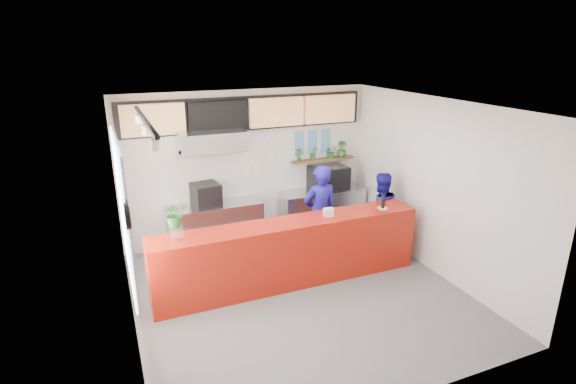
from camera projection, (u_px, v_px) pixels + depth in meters
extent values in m
plane|color=slate|center=(299.00, 294.00, 7.20)|extent=(5.00, 5.00, 0.00)
plane|color=silver|center=(301.00, 106.00, 6.25)|extent=(5.00, 5.00, 0.00)
plane|color=white|center=(248.00, 166.00, 8.91)|extent=(5.00, 0.00, 5.00)
plane|color=white|center=(124.00, 233.00, 5.81)|extent=(0.00, 5.00, 5.00)
plane|color=white|center=(434.00, 187.00, 7.64)|extent=(0.00, 5.00, 5.00)
cube|color=#A4190B|center=(289.00, 253.00, 7.38)|extent=(4.50, 0.60, 1.10)
cube|color=beige|center=(247.00, 110.00, 8.55)|extent=(5.00, 0.02, 0.80)
cube|color=#B2B5BA|center=(215.00, 226.00, 8.69)|extent=(1.80, 0.60, 0.90)
cube|color=black|center=(206.00, 195.00, 8.42)|extent=(0.54, 0.54, 0.43)
cube|color=#B2B5BA|center=(211.00, 141.00, 8.10)|extent=(1.20, 0.70, 0.35)
cube|color=#B2B5BA|center=(212.00, 151.00, 8.17)|extent=(1.20, 0.69, 0.31)
cube|color=#B2B5BA|center=(321.00, 210.00, 9.53)|extent=(1.80, 0.60, 0.90)
cube|color=black|center=(328.00, 178.00, 9.36)|extent=(0.78, 0.57, 0.49)
cube|color=#AAABB1|center=(329.00, 167.00, 9.29)|extent=(0.63, 0.44, 0.06)
cube|color=brown|center=(323.00, 159.00, 9.41)|extent=(1.40, 0.18, 0.04)
cube|color=tan|center=(153.00, 120.00, 7.83)|extent=(1.10, 0.10, 0.55)
cube|color=black|center=(218.00, 116.00, 8.25)|extent=(1.10, 0.10, 0.55)
cube|color=tan|center=(277.00, 112.00, 8.68)|extent=(1.10, 0.10, 0.55)
cube|color=tan|center=(330.00, 109.00, 9.10)|extent=(1.10, 0.10, 0.55)
cube|color=black|center=(247.00, 113.00, 8.54)|extent=(4.80, 0.04, 0.65)
cube|color=silver|center=(123.00, 210.00, 6.02)|extent=(0.04, 2.20, 1.90)
cube|color=#B2B5BA|center=(125.00, 210.00, 6.02)|extent=(0.03, 2.30, 2.00)
cylinder|color=black|center=(127.00, 216.00, 4.86)|extent=(0.05, 0.30, 0.30)
cylinder|color=white|center=(130.00, 216.00, 4.87)|extent=(0.02, 0.26, 0.26)
cube|color=black|center=(145.00, 120.00, 5.50)|extent=(0.05, 2.40, 0.04)
cylinder|color=silver|center=(256.00, 153.00, 8.86)|extent=(0.24, 0.03, 0.24)
cylinder|color=silver|center=(270.00, 157.00, 9.00)|extent=(0.24, 0.03, 0.24)
cylinder|color=silver|center=(256.00, 168.00, 8.95)|extent=(0.24, 0.03, 0.24)
cylinder|color=silver|center=(272.00, 145.00, 8.94)|extent=(0.24, 0.03, 0.24)
cube|color=#598CBF|center=(299.00, 137.00, 9.14)|extent=(0.20, 0.02, 0.25)
cube|color=#598CBF|center=(313.00, 136.00, 9.25)|extent=(0.20, 0.02, 0.25)
cube|color=#598CBF|center=(326.00, 135.00, 9.36)|extent=(0.20, 0.02, 0.25)
cube|color=#598CBF|center=(299.00, 149.00, 9.22)|extent=(0.20, 0.02, 0.25)
cube|color=#598CBF|center=(313.00, 148.00, 9.33)|extent=(0.20, 0.02, 0.25)
cube|color=#598CBF|center=(325.00, 147.00, 9.44)|extent=(0.20, 0.02, 0.25)
imported|color=navy|center=(320.00, 214.00, 8.09)|extent=(0.67, 0.45, 1.80)
imported|color=navy|center=(380.00, 212.00, 8.50)|extent=(0.83, 0.68, 1.56)
imported|color=#236122|center=(299.00, 155.00, 9.16)|extent=(0.17, 0.15, 0.28)
imported|color=#236122|center=(313.00, 153.00, 9.28)|extent=(0.19, 0.17, 0.29)
imported|color=#236122|center=(331.00, 152.00, 9.43)|extent=(0.27, 0.25, 0.26)
imported|color=#236122|center=(342.00, 149.00, 9.51)|extent=(0.23, 0.22, 0.34)
cylinder|color=silver|center=(176.00, 233.00, 6.50)|extent=(0.20, 0.20, 0.24)
imported|color=#236122|center=(175.00, 214.00, 6.41)|extent=(0.34, 0.30, 0.37)
cube|color=silver|center=(328.00, 212.00, 7.41)|extent=(0.17, 0.12, 0.14)
cylinder|color=silver|center=(383.00, 208.00, 7.77)|extent=(0.22, 0.22, 0.01)
cylinder|color=black|center=(383.00, 201.00, 7.73)|extent=(0.06, 0.06, 0.24)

